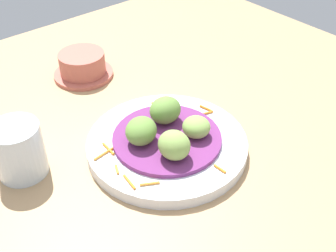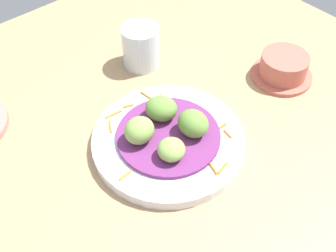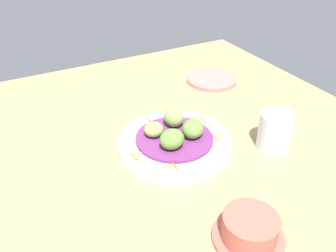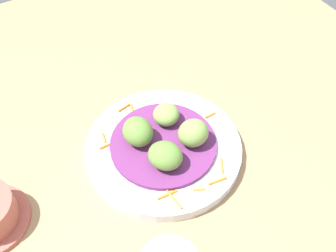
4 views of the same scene
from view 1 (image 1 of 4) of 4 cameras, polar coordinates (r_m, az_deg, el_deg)
table_surface at (r=71.27cm, az=1.34°, el=-2.92°), size 110.00×110.00×2.00cm
main_plate at (r=68.48cm, az=0.13°, el=-2.73°), size 25.88×25.88×2.00cm
cabbage_bed at (r=67.59cm, az=0.13°, el=-1.85°), size 17.51×17.51×0.76cm
carrot_garnish at (r=67.61cm, az=-1.74°, el=-2.05°), size 20.80×22.63×0.40cm
guac_scoop_left at (r=69.38cm, az=-0.48°, el=2.09°), size 4.90×5.56×4.43cm
guac_scoop_center at (r=65.61cm, az=-3.63°, el=-0.65°), size 7.12×7.28×4.06cm
guac_scoop_right at (r=62.63cm, az=0.83°, el=-2.58°), size 5.33×4.89×4.42cm
guac_scoop_back at (r=67.05cm, az=3.83°, el=-0.13°), size 6.24×6.24×3.23cm
terracotta_bowl at (r=88.40cm, az=-11.41°, el=7.95°), size 12.03×12.03×5.12cm
water_glass at (r=66.60cm, az=-19.43°, el=-3.08°), size 7.51×7.51×8.55cm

